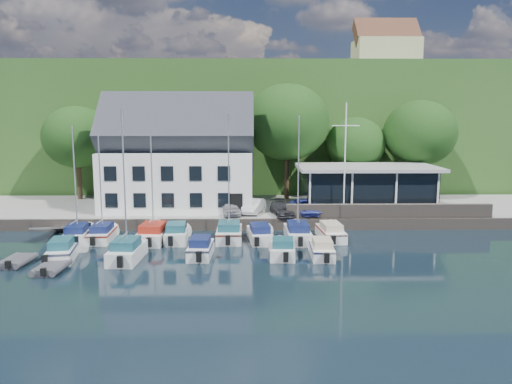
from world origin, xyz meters
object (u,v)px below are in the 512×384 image
at_px(boat_r1_5, 260,232).
at_px(car_blue, 306,206).
at_px(harbor_building, 179,163).
at_px(dinghy_0, 17,260).
at_px(flagpole, 345,160).
at_px(boat_r1_7, 331,230).
at_px(car_dgrey, 282,209).
at_px(boat_r2_2, 201,247).
at_px(boat_r2_1, 125,192).
at_px(boat_r1_1, 101,189).
at_px(boat_r2_4, 322,248).
at_px(boat_r1_0, 75,188).
at_px(dinghy_1, 51,267).
at_px(boat_r2_0, 63,249).
at_px(boat_r1_2, 152,184).
at_px(club_pavilion, 366,187).
at_px(boat_r1_4, 229,182).
at_px(boat_r1_3, 177,232).
at_px(car_silver, 230,207).
at_px(boat_r1_6, 298,184).
at_px(car_white, 254,206).
at_px(boat_r2_3, 282,247).

bearing_deg(boat_r1_5, car_blue, 46.77).
bearing_deg(harbor_building, boat_r1_5, -50.77).
height_order(harbor_building, dinghy_0, harbor_building).
bearing_deg(flagpole, boat_r1_7, -112.65).
height_order(car_dgrey, boat_r2_2, car_dgrey).
bearing_deg(boat_r2_1, boat_r1_5, 31.86).
height_order(boat_r1_1, boat_r2_4, boat_r1_1).
height_order(boat_r1_5, boat_r2_4, boat_r1_5).
xyz_separation_m(boat_r1_0, boat_r2_2, (10.11, -4.41, -3.56)).
bearing_deg(dinghy_1, boat_r2_4, 12.83).
height_order(car_dgrey, car_blue, car_blue).
xyz_separation_m(boat_r2_0, dinghy_0, (-2.60, -1.36, -0.41)).
relative_size(car_dgrey, boat_r1_2, 0.45).
bearing_deg(club_pavilion, dinghy_1, -145.34).
bearing_deg(boat_r1_4, boat_r1_3, -177.61).
bearing_deg(boat_r1_1, boat_r1_7, -1.92).
height_order(car_silver, boat_r1_6, boat_r1_6).
distance_m(boat_r1_6, boat_r1_7, 4.74).
xyz_separation_m(car_blue, flagpole, (3.28, -0.77, 4.29)).
bearing_deg(boat_r1_4, boat_r1_0, -179.59).
relative_size(boat_r1_6, dinghy_0, 3.13).
bearing_deg(boat_r2_0, boat_r1_1, 67.70).
xyz_separation_m(boat_r1_6, boat_r2_1, (-12.26, -5.35, 0.23)).
height_order(boat_r2_1, dinghy_0, boat_r2_1).
bearing_deg(boat_r1_4, car_blue, 39.40).
bearing_deg(club_pavilion, boat_r1_3, -152.79).
distance_m(boat_r2_1, boat_r2_2, 6.46).
height_order(car_blue, boat_r1_4, boat_r1_4).
bearing_deg(dinghy_0, boat_r1_2, 41.75).
xyz_separation_m(flagpole, boat_r1_4, (-10.03, -4.86, -1.29)).
bearing_deg(boat_r1_0, boat_r1_6, -5.98).
relative_size(car_silver, car_white, 0.98).
bearing_deg(flagpole, boat_r1_5, -146.19).
xyz_separation_m(car_white, boat_r2_4, (4.68, -11.01, -0.97)).
bearing_deg(dinghy_1, boat_r2_3, 14.94).
bearing_deg(boat_r2_2, car_silver, 82.66).
bearing_deg(boat_r1_1, car_dgrey, 16.28).
height_order(car_white, dinghy_1, car_white).
distance_m(boat_r1_0, dinghy_0, 7.64).
xyz_separation_m(boat_r1_6, boat_r2_4, (1.24, -4.75, -3.86)).
height_order(car_white, boat_r1_2, boat_r1_2).
height_order(club_pavilion, car_dgrey, club_pavilion).
height_order(flagpole, dinghy_0, flagpole).
bearing_deg(boat_r1_2, boat_r1_3, 1.54).
distance_m(boat_r1_1, boat_r1_5, 13.01).
distance_m(club_pavilion, car_silver, 13.44).
xyz_separation_m(boat_r1_0, boat_r1_3, (7.79, -0.03, -3.54)).
xyz_separation_m(boat_r1_7, boat_r2_3, (-4.23, -5.12, -0.01)).
xyz_separation_m(car_silver, boat_r1_7, (8.33, -5.10, -0.96)).
bearing_deg(car_white, car_blue, 8.86).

